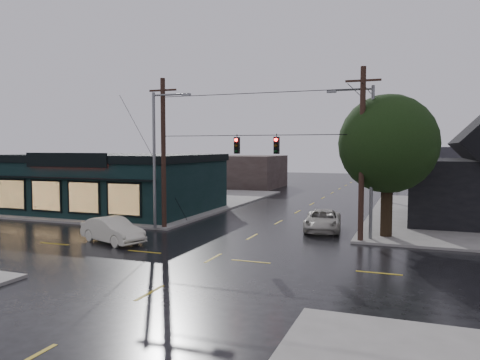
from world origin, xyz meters
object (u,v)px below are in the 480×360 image
at_px(utility_pole_nw, 164,229).
at_px(corner_tree, 388,144).
at_px(sedan_cream, 113,230).
at_px(suv_silver, 323,220).
at_px(utility_pole_ne, 360,243).

bearing_deg(utility_pole_nw, corner_tree, 7.49).
bearing_deg(sedan_cream, utility_pole_nw, 14.57).
height_order(sedan_cream, suv_silver, sedan_cream).
relative_size(utility_pole_nw, suv_silver, 2.05).
height_order(utility_pole_nw, suv_silver, utility_pole_nw).
bearing_deg(utility_pole_ne, utility_pole_nw, 180.00).
height_order(corner_tree, utility_pole_nw, corner_tree).
distance_m(corner_tree, utility_pole_ne, 6.18).
bearing_deg(utility_pole_nw, suv_silver, 17.11).
xyz_separation_m(corner_tree, utility_pole_ne, (-1.32, -1.88, -5.74)).
xyz_separation_m(utility_pole_nw, utility_pole_ne, (13.00, 0.00, 0.00)).
bearing_deg(utility_pole_nw, utility_pole_ne, 0.00).
xyz_separation_m(utility_pole_nw, suv_silver, (10.22, 3.14, 0.69)).
relative_size(utility_pole_ne, suv_silver, 2.05).
bearing_deg(sedan_cream, utility_pole_ne, -49.07).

